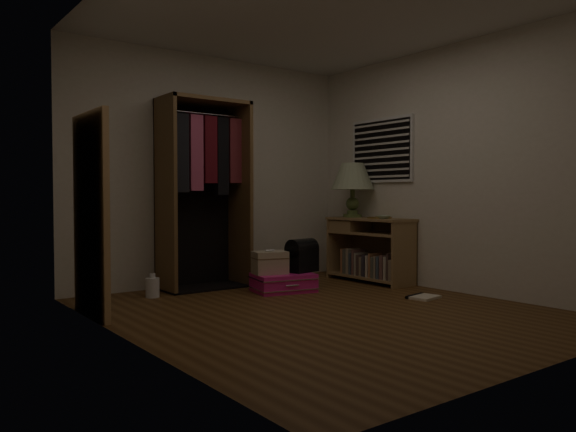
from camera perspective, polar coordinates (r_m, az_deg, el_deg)
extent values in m
plane|color=#503216|center=(4.97, 3.82, -9.63)|extent=(4.00, 4.00, 0.00)
cube|color=silver|center=(6.53, -7.66, 4.59)|extent=(3.50, 0.02, 2.60)
cube|color=silver|center=(3.61, 25.11, 6.53)|extent=(3.50, 0.02, 2.60)
cube|color=silver|center=(6.16, 16.37, 4.69)|extent=(0.02, 4.00, 2.60)
cube|color=silver|center=(3.98, -15.81, 6.21)|extent=(0.02, 4.00, 2.60)
cube|color=silver|center=(5.13, 3.89, 20.14)|extent=(3.50, 4.00, 0.01)
cube|color=white|center=(6.81, 9.50, 6.58)|extent=(0.03, 0.96, 0.76)
cube|color=black|center=(6.81, 9.50, 6.58)|extent=(0.03, 0.90, 0.70)
cube|color=silver|center=(6.78, 9.38, 3.97)|extent=(0.01, 0.88, 0.02)
cube|color=silver|center=(6.78, 9.39, 4.63)|extent=(0.01, 0.88, 0.02)
cube|color=silver|center=(6.79, 9.39, 5.28)|extent=(0.01, 0.88, 0.02)
cube|color=silver|center=(6.79, 9.39, 5.94)|extent=(0.01, 0.88, 0.02)
cube|color=silver|center=(6.80, 9.40, 6.59)|extent=(0.01, 0.88, 0.02)
cube|color=silver|center=(6.81, 9.40, 7.25)|extent=(0.01, 0.88, 0.02)
cube|color=silver|center=(6.81, 9.41, 7.90)|extent=(0.01, 0.88, 0.02)
cube|color=silver|center=(6.82, 9.41, 8.55)|extent=(0.01, 0.88, 0.02)
cube|color=silver|center=(6.83, 9.41, 9.19)|extent=(0.01, 0.88, 0.02)
cube|color=olive|center=(6.32, 11.75, -3.74)|extent=(0.40, 0.03, 0.75)
cube|color=olive|center=(7.07, 5.25, -3.10)|extent=(0.40, 0.03, 0.75)
cube|color=olive|center=(6.72, 8.30, -6.08)|extent=(0.40, 1.04, 0.03)
cube|color=olive|center=(6.67, 8.32, -1.74)|extent=(0.40, 1.04, 0.03)
cube|color=olive|center=(6.66, 8.33, -0.32)|extent=(0.42, 1.12, 0.03)
cube|color=brown|center=(6.82, 9.45, -3.31)|extent=(0.02, 1.10, 0.75)
cube|color=olive|center=(6.89, 6.33, -0.98)|extent=(0.36, 0.38, 0.13)
cube|color=gray|center=(6.32, 10.80, -5.42)|extent=(0.18, 0.04, 0.23)
cube|color=#4C3833|center=(6.35, 10.65, -5.06)|extent=(0.21, 0.03, 0.30)
cube|color=#B7AD99|center=(6.39, 10.41, -5.21)|extent=(0.22, 0.04, 0.26)
cube|color=brown|center=(6.42, 9.99, -5.13)|extent=(0.20, 0.05, 0.27)
cube|color=#3F4C59|center=(6.44, 9.50, -5.18)|extent=(0.15, 0.04, 0.25)
cube|color=gray|center=(6.49, 9.37, -5.13)|extent=(0.20, 0.03, 0.25)
cube|color=#59594C|center=(6.52, 9.13, -5.14)|extent=(0.21, 0.04, 0.24)
cube|color=#B2724C|center=(6.54, 8.85, -4.95)|extent=(0.20, 0.03, 0.28)
cube|color=beige|center=(6.56, 8.42, -5.05)|extent=(0.16, 0.03, 0.25)
cube|color=#332D38|center=(6.60, 8.08, -5.01)|extent=(0.16, 0.04, 0.25)
cube|color=gray|center=(6.64, 7.81, -5.08)|extent=(0.16, 0.03, 0.22)
cube|color=#4C3833|center=(6.67, 7.61, -4.96)|extent=(0.18, 0.04, 0.24)
cube|color=#B7AD99|center=(6.71, 7.43, -4.82)|extent=(0.21, 0.03, 0.26)
cube|color=brown|center=(6.74, 7.17, -4.65)|extent=(0.20, 0.03, 0.30)
cube|color=#3F4C59|center=(6.77, 6.83, -4.81)|extent=(0.19, 0.03, 0.25)
cube|color=gray|center=(6.81, 6.60, -4.55)|extent=(0.20, 0.04, 0.30)
cube|color=#59594C|center=(6.84, 6.22, -4.58)|extent=(0.18, 0.05, 0.29)
cube|color=#B2724C|center=(6.88, 6.05, -4.51)|extent=(0.20, 0.03, 0.30)
cube|color=brown|center=(5.97, -12.36, 2.17)|extent=(0.04, 0.50, 2.05)
cube|color=brown|center=(6.40, -4.91, 2.19)|extent=(0.04, 0.50, 2.05)
cube|color=brown|center=(6.26, -8.56, 11.42)|extent=(0.95, 0.50, 0.04)
cube|color=black|center=(6.38, -9.50, 2.17)|extent=(0.95, 0.02, 2.05)
cube|color=black|center=(6.26, -8.46, -7.15)|extent=(0.95, 0.50, 0.02)
cylinder|color=silver|center=(6.24, -8.55, 10.25)|extent=(0.87, 0.02, 0.02)
cube|color=black|center=(6.04, -10.85, 6.28)|extent=(0.14, 0.13, 0.82)
cube|color=#BF4C72|center=(6.12, -9.49, 6.32)|extent=(0.15, 0.14, 0.81)
cube|color=#590F19|center=(6.20, -8.11, 6.66)|extent=(0.15, 0.15, 0.72)
cube|color=black|center=(6.27, -6.80, 6.02)|extent=(0.14, 0.10, 0.85)
cube|color=maroon|center=(6.36, -5.51, 6.58)|extent=(0.15, 0.10, 0.72)
cube|color=beige|center=(6.44, -4.28, 5.61)|extent=(0.13, 0.14, 0.92)
cube|color=tan|center=(4.93, -19.41, 0.11)|extent=(0.05, 0.80, 1.70)
cube|color=white|center=(4.94, -19.09, 0.12)|extent=(0.01, 0.68, 1.58)
cube|color=#E21B83|center=(5.95, -0.48, -6.77)|extent=(0.69, 0.56, 0.19)
cube|color=silver|center=(5.96, -0.48, -7.26)|extent=(0.71, 0.58, 0.01)
cube|color=silver|center=(5.94, -0.48, -6.27)|extent=(0.71, 0.58, 0.01)
cylinder|color=silver|center=(5.74, 0.43, -7.08)|extent=(0.14, 0.05, 0.02)
cube|color=tan|center=(5.89, -1.85, -4.75)|extent=(0.39, 0.32, 0.24)
cube|color=brown|center=(5.88, -1.85, -4.28)|extent=(0.40, 0.32, 0.01)
cylinder|color=silver|center=(5.88, -1.85, -3.51)|extent=(0.10, 0.04, 0.02)
cube|color=black|center=(6.06, 1.42, -4.50)|extent=(0.36, 0.27, 0.25)
cylinder|color=black|center=(6.04, 1.42, -3.32)|extent=(0.36, 0.27, 0.21)
cylinder|color=#44592B|center=(6.87, 6.56, 0.04)|extent=(0.26, 0.26, 0.04)
cylinder|color=#44592B|center=(6.87, 6.56, 0.39)|extent=(0.15, 0.15, 0.05)
sphere|color=#44592B|center=(6.87, 6.57, 1.25)|extent=(0.19, 0.19, 0.16)
cylinder|color=#44592B|center=(6.87, 6.57, 2.31)|extent=(0.07, 0.07, 0.09)
cone|color=beige|center=(6.87, 6.58, 4.03)|extent=(0.61, 0.61, 0.32)
cone|color=silver|center=(6.87, 6.58, 4.03)|extent=(0.55, 0.55, 0.30)
cylinder|color=#AA8941|center=(6.55, 9.29, -0.16)|extent=(0.34, 0.34, 0.02)
imported|color=#ABCEAF|center=(6.44, 9.69, -0.11)|extent=(0.18, 0.18, 0.04)
cylinder|color=white|center=(5.77, -13.60, -7.09)|extent=(0.17, 0.17, 0.19)
cylinder|color=white|center=(5.75, -13.61, -5.92)|extent=(0.07, 0.07, 0.05)
cube|color=beige|center=(5.73, 13.61, -8.00)|extent=(0.33, 0.28, 0.02)
cube|color=black|center=(5.78, 12.75, -7.91)|extent=(0.30, 0.09, 0.03)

